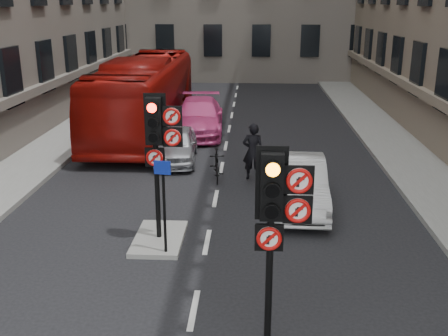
# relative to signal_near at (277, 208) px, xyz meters

# --- Properties ---
(pavement_left) EXTENTS (3.00, 50.00, 0.16)m
(pavement_left) POSITION_rel_signal_near_xyz_m (-8.69, 11.01, -2.50)
(pavement_left) COLOR gray
(pavement_left) RESTS_ON ground
(pavement_right) EXTENTS (3.00, 50.00, 0.16)m
(pavement_right) POSITION_rel_signal_near_xyz_m (5.71, 11.01, -2.50)
(pavement_right) COLOR gray
(pavement_right) RESTS_ON ground
(centre_island) EXTENTS (1.20, 2.00, 0.12)m
(centre_island) POSITION_rel_signal_near_xyz_m (-2.69, 4.01, -2.52)
(centre_island) COLOR gray
(centre_island) RESTS_ON ground
(signal_near) EXTENTS (0.91, 0.40, 3.58)m
(signal_near) POSITION_rel_signal_near_xyz_m (0.00, 0.00, 0.00)
(signal_near) COLOR black
(signal_near) RESTS_ON ground
(signal_far) EXTENTS (0.91, 0.40, 3.58)m
(signal_far) POSITION_rel_signal_near_xyz_m (-2.60, 4.00, 0.12)
(signal_far) COLOR black
(signal_far) RESTS_ON centre_island
(car_silver) EXTENTS (1.75, 3.79, 1.26)m
(car_silver) POSITION_rel_signal_near_xyz_m (-3.22, 10.82, -1.95)
(car_silver) COLOR #AAACB2
(car_silver) RESTS_ON ground
(car_white) EXTENTS (1.61, 4.34, 1.42)m
(car_white) POSITION_rel_signal_near_xyz_m (0.95, 6.53, -1.87)
(car_white) COLOR silver
(car_white) RESTS_ON ground
(car_pink) EXTENTS (2.39, 5.32, 1.51)m
(car_pink) POSITION_rel_signal_near_xyz_m (-2.81, 15.10, -1.83)
(car_pink) COLOR #CF3C80
(car_pink) RESTS_ON ground
(bus_red) EXTENTS (2.82, 11.99, 3.34)m
(bus_red) POSITION_rel_signal_near_xyz_m (-5.24, 15.26, -0.91)
(bus_red) COLOR maroon
(bus_red) RESTS_ON ground
(motorcycle) EXTENTS (0.64, 1.71, 1.00)m
(motorcycle) POSITION_rel_signal_near_xyz_m (-1.57, 8.74, -2.08)
(motorcycle) COLOR black
(motorcycle) RESTS_ON ground
(motorcyclist) EXTENTS (0.70, 0.46, 1.91)m
(motorcyclist) POSITION_rel_signal_near_xyz_m (-0.38, 8.91, -1.63)
(motorcyclist) COLOR black
(motorcyclist) RESTS_ON ground
(info_sign) EXTENTS (0.39, 0.14, 2.24)m
(info_sign) POSITION_rel_signal_near_xyz_m (-2.39, 3.19, -1.02)
(info_sign) COLOR black
(info_sign) RESTS_ON centre_island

